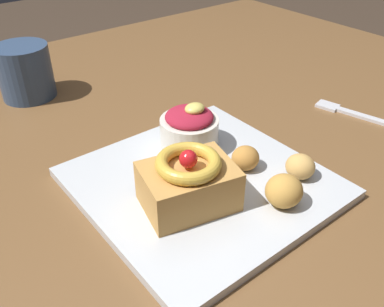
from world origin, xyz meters
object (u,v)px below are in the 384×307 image
fork (347,112)px  coffee_mug (25,72)px  fritter_middle (284,191)px  fritter_back (300,166)px  cake_slice (192,181)px  berry_ramekin (189,129)px  front_plate (202,183)px  fritter_front (245,158)px

fork → coffee_mug: size_ratio=1.37×
fritter_middle → fritter_back: fritter_middle is taller
cake_slice → coffee_mug: bearing=95.1°
berry_ramekin → fritter_middle: 0.16m
cake_slice → fritter_middle: size_ratio=2.65×
front_plate → berry_ramekin: (0.03, 0.07, 0.03)m
cake_slice → coffee_mug: (-0.04, 0.41, 0.00)m
front_plate → berry_ramekin: 0.08m
berry_ramekin → fork: 0.29m
fritter_front → fritter_middle: size_ratio=0.82×
fritter_front → fritter_middle: bearing=-101.3°
cake_slice → berry_ramekin: 0.12m
cake_slice → coffee_mug: size_ratio=1.27×
berry_ramekin → fritter_front: size_ratio=2.20×
front_plate → coffee_mug: coffee_mug is taller
front_plate → cake_slice: cake_slice is taller
fritter_front → fritter_back: same height
fritter_middle → coffee_mug: size_ratio=0.48×
fork → fritter_middle: bearing=95.9°
fritter_middle → coffee_mug: coffee_mug is taller
front_plate → berry_ramekin: berry_ramekin is taller
front_plate → fritter_middle: bearing=-65.4°
front_plate → coffee_mug: size_ratio=3.08×
cake_slice → fritter_front: bearing=6.0°
fritter_front → fritter_middle: 0.08m
cake_slice → fork: size_ratio=0.93×
fritter_back → fork: bearing=18.6°
fritter_back → fork: size_ratio=0.29×
berry_ramekin → coffee_mug: (-0.11, 0.32, 0.01)m
berry_ramekin → fritter_middle: bearing=-86.9°
coffee_mug → fritter_back: bearing=-69.3°
fritter_front → fritter_back: 0.07m
berry_ramekin → coffee_mug: bearing=108.8°
front_plate → fritter_middle: size_ratio=6.40×
fritter_middle → fritter_back: (0.06, 0.02, -0.00)m
fritter_front → fork: (0.25, 0.02, -0.03)m
coffee_mug → front_plate: bearing=-79.2°
cake_slice → fritter_front: cake_slice is taller
fritter_front → coffee_mug: size_ratio=0.40×
cake_slice → fritter_back: 0.14m
fritter_middle → fork: (0.27, 0.09, -0.03)m
front_plate → fritter_back: size_ratio=7.64×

